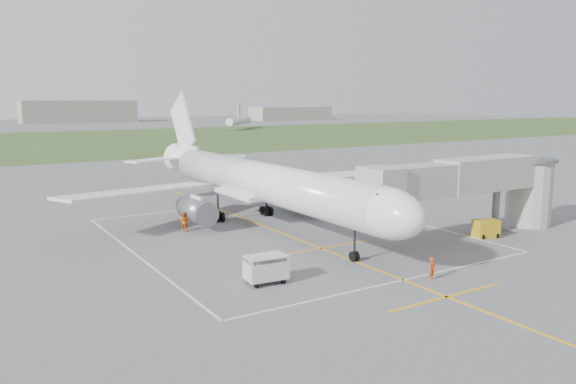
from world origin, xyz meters
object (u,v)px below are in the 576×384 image
baggage_cart (266,269)px  airliner (260,182)px  ramp_worker_wing (184,221)px  jet_bridge (481,184)px  gpu_unit (486,229)px  ramp_worker_nose (432,268)px

baggage_cart → airliner: bearing=67.1°
baggage_cart → ramp_worker_wing: size_ratio=1.58×
jet_bridge → gpu_unit: bearing=-114.6°
airliner → ramp_worker_wing: 8.39m
jet_bridge → ramp_worker_nose: (-13.92, -7.45, -3.94)m
baggage_cart → jet_bridge: bearing=9.5°
ramp_worker_nose → ramp_worker_wing: 25.00m
ramp_worker_nose → ramp_worker_wing: (-9.29, 23.21, 0.13)m
gpu_unit → baggage_cart: size_ratio=0.84×
jet_bridge → ramp_worker_nose: size_ratio=14.52×
baggage_cart → ramp_worker_nose: baggage_cart is taller
airliner → ramp_worker_nose: size_ratio=29.02×
airliner → ramp_worker_nose: bearing=-85.3°
baggage_cart → ramp_worker_wing: 17.78m
jet_bridge → ramp_worker_nose: bearing=-151.8°
airliner → baggage_cart: (-8.52, -16.24, -3.39)m
ramp_worker_nose → jet_bridge: bearing=11.2°
baggage_cart → ramp_worker_nose: bearing=-23.1°
gpu_unit → ramp_worker_wing: bearing=157.9°
airliner → jet_bridge: (15.72, -14.25, 0.35)m
airliner → ramp_worker_wing: bearing=168.6°
jet_bridge → ramp_worker_wing: jet_bridge is taller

